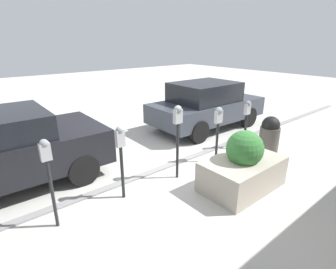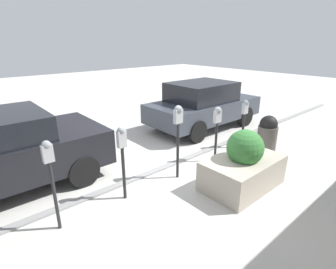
{
  "view_description": "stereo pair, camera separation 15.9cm",
  "coord_description": "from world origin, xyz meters",
  "px_view_note": "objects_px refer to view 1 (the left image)",
  "views": [
    {
      "loc": [
        -3.32,
        -4.17,
        2.78
      ],
      "look_at": [
        0.0,
        -0.12,
        0.89
      ],
      "focal_mm": 28.0,
      "sensor_mm": 36.0,
      "label": 1
    },
    {
      "loc": [
        -3.44,
        -4.06,
        2.78
      ],
      "look_at": [
        0.0,
        -0.12,
        0.89
      ],
      "focal_mm": 28.0,
      "sensor_mm": 36.0,
      "label": 2
    }
  ],
  "objects_px": {
    "parking_meter_farthest": "(247,115)",
    "parked_car_front": "(1,150)",
    "parking_meter_nearest": "(48,165)",
    "planter_box": "(243,167)",
    "parking_meter_fourth": "(218,121)",
    "parking_meter_middle": "(178,126)",
    "parking_meter_second": "(121,149)",
    "parked_car_middle": "(206,105)",
    "trash_bin": "(269,137)"
  },
  "relations": [
    {
      "from": "parking_meter_farthest",
      "to": "parked_car_front",
      "type": "distance_m",
      "value": 5.65
    },
    {
      "from": "parking_meter_nearest",
      "to": "planter_box",
      "type": "xyz_separation_m",
      "value": [
        3.21,
        -1.15,
        -0.62
      ]
    },
    {
      "from": "parking_meter_farthest",
      "to": "parking_meter_fourth",
      "type": "bearing_deg",
      "value": -176.69
    },
    {
      "from": "parking_meter_middle",
      "to": "parking_meter_fourth",
      "type": "height_order",
      "value": "parking_meter_middle"
    },
    {
      "from": "parking_meter_second",
      "to": "parked_car_middle",
      "type": "xyz_separation_m",
      "value": [
        4.24,
        1.88,
        -0.2
      ]
    },
    {
      "from": "parking_meter_second",
      "to": "parking_meter_fourth",
      "type": "relative_size",
      "value": 1.03
    },
    {
      "from": "parking_meter_second",
      "to": "trash_bin",
      "type": "bearing_deg",
      "value": -10.94
    },
    {
      "from": "parking_meter_nearest",
      "to": "parking_meter_second",
      "type": "xyz_separation_m",
      "value": [
        1.23,
        0.04,
        -0.08
      ]
    },
    {
      "from": "parked_car_middle",
      "to": "parked_car_front",
      "type": "bearing_deg",
      "value": -178.8
    },
    {
      "from": "parking_meter_middle",
      "to": "parking_meter_fourth",
      "type": "distance_m",
      "value": 1.26
    },
    {
      "from": "parking_meter_farthest",
      "to": "planter_box",
      "type": "xyz_separation_m",
      "value": [
        -1.76,
        -1.19,
        -0.47
      ]
    },
    {
      "from": "parking_meter_middle",
      "to": "parked_car_middle",
      "type": "height_order",
      "value": "parking_meter_middle"
    },
    {
      "from": "parked_car_middle",
      "to": "planter_box",
      "type": "bearing_deg",
      "value": -125.6
    },
    {
      "from": "parking_meter_farthest",
      "to": "planter_box",
      "type": "bearing_deg",
      "value": -145.97
    },
    {
      "from": "parking_meter_nearest",
      "to": "parking_meter_second",
      "type": "relative_size",
      "value": 1.05
    },
    {
      "from": "parking_meter_nearest",
      "to": "parking_meter_farthest",
      "type": "bearing_deg",
      "value": 0.52
    },
    {
      "from": "planter_box",
      "to": "parking_meter_fourth",
      "type": "bearing_deg",
      "value": 64.43
    },
    {
      "from": "parking_meter_farthest",
      "to": "parking_meter_middle",
      "type": "bearing_deg",
      "value": -178.36
    },
    {
      "from": "parking_meter_nearest",
      "to": "parking_meter_fourth",
      "type": "xyz_separation_m",
      "value": [
        3.75,
        -0.03,
        -0.05
      ]
    },
    {
      "from": "parking_meter_farthest",
      "to": "parked_car_middle",
      "type": "bearing_deg",
      "value": 75.43
    },
    {
      "from": "planter_box",
      "to": "trash_bin",
      "type": "xyz_separation_m",
      "value": [
        1.72,
        0.47,
        0.08
      ]
    },
    {
      "from": "parking_meter_fourth",
      "to": "planter_box",
      "type": "relative_size",
      "value": 0.83
    },
    {
      "from": "parking_meter_middle",
      "to": "parked_car_front",
      "type": "height_order",
      "value": "parking_meter_middle"
    },
    {
      "from": "parking_meter_middle",
      "to": "parked_car_middle",
      "type": "relative_size",
      "value": 0.41
    },
    {
      "from": "parked_car_middle",
      "to": "trash_bin",
      "type": "distance_m",
      "value": 2.66
    },
    {
      "from": "parking_meter_middle",
      "to": "trash_bin",
      "type": "relative_size",
      "value": 1.49
    },
    {
      "from": "parked_car_front",
      "to": "trash_bin",
      "type": "bearing_deg",
      "value": -24.89
    },
    {
      "from": "parking_meter_nearest",
      "to": "planter_box",
      "type": "bearing_deg",
      "value": -19.62
    },
    {
      "from": "parking_meter_farthest",
      "to": "parking_meter_second",
      "type": "bearing_deg",
      "value": -179.91
    },
    {
      "from": "trash_bin",
      "to": "parked_car_middle",
      "type": "bearing_deg",
      "value": 78.49
    },
    {
      "from": "trash_bin",
      "to": "parked_car_front",
      "type": "bearing_deg",
      "value": 154.36
    },
    {
      "from": "parking_meter_second",
      "to": "parking_meter_middle",
      "type": "height_order",
      "value": "parking_meter_middle"
    },
    {
      "from": "parking_meter_fourth",
      "to": "planter_box",
      "type": "bearing_deg",
      "value": -115.57
    },
    {
      "from": "parking_meter_nearest",
      "to": "parking_meter_middle",
      "type": "xyz_separation_m",
      "value": [
        2.5,
        -0.03,
        0.1
      ]
    },
    {
      "from": "parking_meter_middle",
      "to": "parking_meter_farthest",
      "type": "relative_size",
      "value": 1.2
    },
    {
      "from": "parking_meter_middle",
      "to": "planter_box",
      "type": "height_order",
      "value": "parking_meter_middle"
    },
    {
      "from": "parking_meter_nearest",
      "to": "parking_meter_middle",
      "type": "bearing_deg",
      "value": -0.59
    },
    {
      "from": "parking_meter_middle",
      "to": "trash_bin",
      "type": "height_order",
      "value": "parking_meter_middle"
    },
    {
      "from": "parking_meter_nearest",
      "to": "parking_meter_fourth",
      "type": "height_order",
      "value": "parking_meter_nearest"
    },
    {
      "from": "parking_meter_farthest",
      "to": "parked_car_middle",
      "type": "distance_m",
      "value": 1.94
    },
    {
      "from": "parking_meter_nearest",
      "to": "parked_car_front",
      "type": "distance_m",
      "value": 1.92
    },
    {
      "from": "parking_meter_fourth",
      "to": "parked_car_front",
      "type": "xyz_separation_m",
      "value": [
        -4.11,
        1.89,
        -0.22
      ]
    },
    {
      "from": "parking_meter_farthest",
      "to": "trash_bin",
      "type": "bearing_deg",
      "value": -93.31
    },
    {
      "from": "planter_box",
      "to": "parking_meter_second",
      "type": "bearing_deg",
      "value": 149.19
    },
    {
      "from": "parking_meter_second",
      "to": "planter_box",
      "type": "distance_m",
      "value": 2.38
    },
    {
      "from": "parking_meter_farthest",
      "to": "parked_car_middle",
      "type": "relative_size",
      "value": 0.34
    },
    {
      "from": "parking_meter_farthest",
      "to": "planter_box",
      "type": "height_order",
      "value": "parking_meter_farthest"
    },
    {
      "from": "trash_bin",
      "to": "parking_meter_farthest",
      "type": "bearing_deg",
      "value": 86.69
    },
    {
      "from": "planter_box",
      "to": "parked_car_middle",
      "type": "relative_size",
      "value": 0.42
    },
    {
      "from": "parking_meter_second",
      "to": "parking_meter_middle",
      "type": "bearing_deg",
      "value": -2.94
    }
  ]
}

